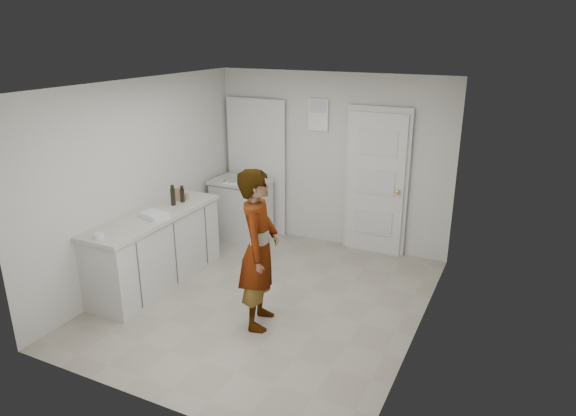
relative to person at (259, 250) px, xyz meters
The scene contains 12 objects.
ground 1.00m from the person, 109.76° to the left, with size 4.00×4.00×0.00m, color gray.
room_shell 2.45m from the person, 98.05° to the left, with size 4.00×4.00×4.00m.
main_counter 1.70m from the person, behind, with size 0.64×1.96×0.93m.
side_counter 2.50m from the person, 125.11° to the left, with size 0.84×0.61×0.93m.
person is the anchor object (origin of this frame).
cake_mix_box 1.85m from the person, 153.01° to the left, with size 0.10×0.05×0.17m, color #886244.
spice_jar 1.82m from the person, 150.14° to the left, with size 0.06×0.06×0.09m, color #A1865C.
oil_cruet_a 1.77m from the person, 152.99° to the left, with size 0.06×0.06×0.23m.
oil_cruet_b 1.73m from the person, 157.97° to the left, with size 0.06×0.06×0.27m.
baking_dish 1.54m from the person, behind, with size 0.35×0.28×0.05m.
egg_bowl 1.74m from the person, 160.55° to the right, with size 0.12×0.12×0.04m.
papers 2.36m from the person, 126.36° to the left, with size 0.28×0.36×0.01m, color white.
Camera 1 is at (2.58, -4.75, 3.04)m, focal length 32.00 mm.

